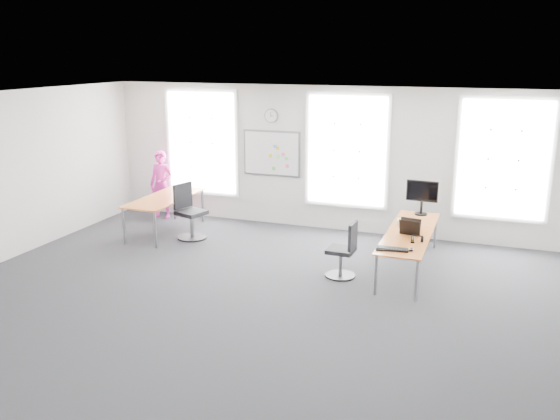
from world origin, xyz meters
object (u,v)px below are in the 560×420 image
at_px(desk_left, 165,200).
at_px(desk_right, 410,234).
at_px(person, 161,185).
at_px(monitor, 422,194).
at_px(chair_left, 189,214).
at_px(chair_right, 344,253).
at_px(keyboard, 392,249).
at_px(headphones, 417,239).

bearing_deg(desk_left, desk_right, -5.11).
bearing_deg(person, monitor, -2.75).
xyz_separation_m(chair_left, person, (-1.32, 1.15, 0.28)).
height_order(chair_right, keyboard, chair_right).
relative_size(chair_left, monitor, 1.69).
xyz_separation_m(desk_right, monitor, (0.04, 1.17, 0.44)).
bearing_deg(chair_left, desk_right, -77.10).
bearing_deg(monitor, headphones, -80.99).
bearing_deg(desk_left, chair_left, -13.83).
bearing_deg(desk_right, desk_left, 174.89).
bearing_deg(chair_right, monitor, 155.10).
bearing_deg(headphones, person, 177.64).
relative_size(desk_left, person, 1.36).
relative_size(desk_left, headphones, 10.83).
bearing_deg(keyboard, headphones, 52.59).
xyz_separation_m(keyboard, monitor, (0.16, 2.26, 0.38)).
bearing_deg(headphones, chair_right, -152.83).
distance_m(desk_right, keyboard, 1.09).
relative_size(desk_right, monitor, 4.23).
xyz_separation_m(desk_right, chair_right, (-0.96, -0.75, -0.21)).
distance_m(keyboard, headphones, 0.64).
bearing_deg(chair_right, desk_left, -103.93).
height_order(chair_left, headphones, chair_left).
bearing_deg(desk_left, headphones, -10.54).
bearing_deg(desk_left, person, 124.35).
bearing_deg(person, keyboard, -24.31).
distance_m(keyboard, monitor, 2.30).
height_order(desk_left, keyboard, desk_left).
bearing_deg(chair_left, monitor, -62.15).
xyz_separation_m(chair_right, person, (-4.78, 2.20, 0.34)).
height_order(chair_right, monitor, monitor).
distance_m(person, monitor, 5.79).
height_order(desk_left, person, person).
bearing_deg(headphones, chair_left, -174.08).
xyz_separation_m(chair_left, headphones, (4.61, -0.82, 0.24)).
distance_m(desk_right, monitor, 1.25).
distance_m(person, keyboard, 6.17).
xyz_separation_m(desk_right, desk_left, (-5.06, 0.45, 0.06)).
relative_size(desk_right, chair_right, 2.91).
bearing_deg(desk_left, chair_right, -16.34).
distance_m(chair_right, headphones, 1.21).
bearing_deg(desk_right, keyboard, -96.22).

